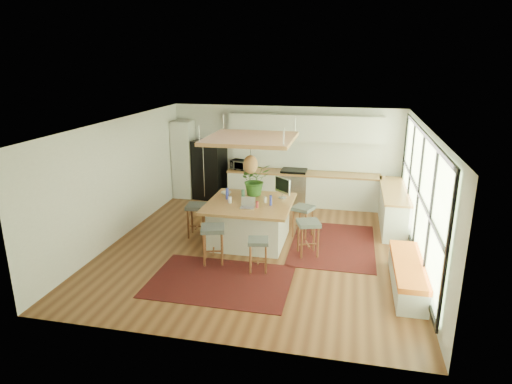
% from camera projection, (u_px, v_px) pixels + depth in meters
% --- Properties ---
extents(floor, '(7.00, 7.00, 0.00)m').
position_uv_depth(floor, '(260.00, 247.00, 9.72)').
color(floor, '#512B17').
rests_on(floor, ground).
extents(ceiling, '(7.00, 7.00, 0.00)m').
position_uv_depth(ceiling, '(260.00, 124.00, 8.93)').
color(ceiling, white).
rests_on(ceiling, ground).
extents(wall_back, '(6.50, 0.00, 6.50)m').
position_uv_depth(wall_back, '(285.00, 154.00, 12.60)').
color(wall_back, silver).
rests_on(wall_back, ground).
extents(wall_front, '(6.50, 0.00, 6.50)m').
position_uv_depth(wall_front, '(208.00, 258.00, 6.05)').
color(wall_front, silver).
rests_on(wall_front, ground).
extents(wall_left, '(0.00, 7.00, 7.00)m').
position_uv_depth(wall_left, '(119.00, 179.00, 9.99)').
color(wall_left, silver).
rests_on(wall_left, ground).
extents(wall_right, '(0.00, 7.00, 7.00)m').
position_uv_depth(wall_right, '(423.00, 198.00, 8.66)').
color(wall_right, silver).
rests_on(wall_right, ground).
extents(window_wall, '(0.10, 6.20, 2.60)m').
position_uv_depth(window_wall, '(421.00, 195.00, 8.65)').
color(window_wall, black).
rests_on(window_wall, wall_right).
extents(pantry, '(0.55, 0.60, 2.25)m').
position_uv_depth(pantry, '(184.00, 159.00, 12.97)').
color(pantry, silver).
rests_on(pantry, floor).
extents(back_counter_base, '(4.20, 0.60, 0.88)m').
position_uv_depth(back_counter_base, '(302.00, 189.00, 12.45)').
color(back_counter_base, silver).
rests_on(back_counter_base, floor).
extents(back_counter_top, '(4.24, 0.64, 0.05)m').
position_uv_depth(back_counter_top, '(303.00, 173.00, 12.32)').
color(back_counter_top, '#905D33').
rests_on(back_counter_top, back_counter_base).
extents(backsplash, '(4.20, 0.02, 0.80)m').
position_uv_depth(backsplash, '(305.00, 155.00, 12.47)').
color(backsplash, white).
rests_on(backsplash, wall_back).
extents(upper_cabinets, '(4.20, 0.34, 0.70)m').
position_uv_depth(upper_cabinets, '(305.00, 128.00, 12.09)').
color(upper_cabinets, silver).
rests_on(upper_cabinets, wall_back).
extents(range, '(0.76, 0.62, 1.00)m').
position_uv_depth(range, '(294.00, 187.00, 12.48)').
color(range, '#A5A5AA').
rests_on(range, floor).
extents(right_counter_base, '(0.60, 2.50, 0.88)m').
position_uv_depth(right_counter_base, '(393.00, 208.00, 10.86)').
color(right_counter_base, silver).
rests_on(right_counter_base, floor).
extents(right_counter_top, '(0.64, 2.54, 0.05)m').
position_uv_depth(right_counter_top, '(395.00, 190.00, 10.73)').
color(right_counter_top, '#905D33').
rests_on(right_counter_top, right_counter_base).
extents(window_bench, '(0.52, 2.00, 0.50)m').
position_uv_depth(window_bench, '(407.00, 275.00, 7.92)').
color(window_bench, silver).
rests_on(window_bench, floor).
extents(ceiling_panel, '(1.86, 1.86, 0.80)m').
position_uv_depth(ceiling_panel, '(250.00, 151.00, 9.56)').
color(ceiling_panel, '#905D33').
rests_on(ceiling_panel, ceiling).
extents(rug_near, '(2.60, 1.80, 0.01)m').
position_uv_depth(rug_near, '(220.00, 281.00, 8.22)').
color(rug_near, black).
rests_on(rug_near, floor).
extents(rug_right, '(1.80, 2.60, 0.01)m').
position_uv_depth(rug_right, '(333.00, 244.00, 9.84)').
color(rug_right, black).
rests_on(rug_right, floor).
extents(fridge, '(0.95, 0.80, 1.71)m').
position_uv_depth(fridge, '(210.00, 167.00, 12.87)').
color(fridge, black).
rests_on(fridge, floor).
extents(island, '(1.85, 1.85, 0.93)m').
position_uv_depth(island, '(250.00, 222.00, 9.88)').
color(island, '#905D33').
rests_on(island, floor).
extents(stool_near_left, '(0.57, 0.57, 0.78)m').
position_uv_depth(stool_near_left, '(213.00, 246.00, 8.89)').
color(stool_near_left, '#3F4546').
rests_on(stool_near_left, floor).
extents(stool_near_right, '(0.46, 0.46, 0.66)m').
position_uv_depth(stool_near_right, '(258.00, 254.00, 8.54)').
color(stool_near_right, '#3F4546').
rests_on(stool_near_right, floor).
extents(stool_right_front, '(0.57, 0.57, 0.75)m').
position_uv_depth(stool_right_front, '(308.00, 239.00, 9.24)').
color(stool_right_front, '#3F4546').
rests_on(stool_right_front, floor).
extents(stool_right_back, '(0.56, 0.56, 0.73)m').
position_uv_depth(stool_right_back, '(303.00, 222.00, 10.21)').
color(stool_right_back, '#3F4546').
rests_on(stool_right_back, floor).
extents(stool_left_side, '(0.50, 0.50, 0.77)m').
position_uv_depth(stool_left_side, '(197.00, 222.00, 10.22)').
color(stool_left_side, '#3F4546').
rests_on(stool_left_side, floor).
extents(laptop, '(0.31, 0.33, 0.23)m').
position_uv_depth(laptop, '(247.00, 203.00, 9.34)').
color(laptop, '#A5A5AA').
rests_on(laptop, island).
extents(monitor, '(0.51, 0.49, 0.48)m').
position_uv_depth(monitor, '(283.00, 187.00, 9.96)').
color(monitor, '#A5A5AA').
rests_on(monitor, island).
extents(microwave, '(0.54, 0.39, 0.33)m').
position_uv_depth(microwave, '(240.00, 164.00, 12.61)').
color(microwave, '#A5A5AA').
rests_on(microwave, back_counter_top).
extents(island_plant, '(0.97, 0.99, 0.58)m').
position_uv_depth(island_plant, '(255.00, 183.00, 10.19)').
color(island_plant, '#1E4C19').
rests_on(island_plant, island).
extents(island_bowl, '(0.28, 0.28, 0.06)m').
position_uv_depth(island_bowl, '(226.00, 193.00, 10.31)').
color(island_bowl, white).
rests_on(island_bowl, island).
extents(island_bottle_0, '(0.07, 0.07, 0.19)m').
position_uv_depth(island_bottle_0, '(227.00, 195.00, 9.92)').
color(island_bottle_0, '#2F3ABF').
rests_on(island_bottle_0, island).
extents(island_bottle_1, '(0.07, 0.07, 0.19)m').
position_uv_depth(island_bottle_1, '(230.00, 199.00, 9.66)').
color(island_bottle_1, white).
rests_on(island_bottle_1, island).
extents(island_bottle_2, '(0.07, 0.07, 0.19)m').
position_uv_depth(island_bottle_2, '(258.00, 203.00, 9.39)').
color(island_bottle_2, '#973237').
rests_on(island_bottle_2, island).
extents(island_bottle_3, '(0.07, 0.07, 0.19)m').
position_uv_depth(island_bottle_3, '(266.00, 199.00, 9.69)').
color(island_bottle_3, white).
rests_on(island_bottle_3, island).
extents(island_bottle_4, '(0.07, 0.07, 0.19)m').
position_uv_depth(island_bottle_4, '(244.00, 194.00, 9.99)').
color(island_bottle_4, '#4D8165').
rests_on(island_bottle_4, island).
extents(island_bottle_5, '(0.07, 0.07, 0.19)m').
position_uv_depth(island_bottle_5, '(271.00, 201.00, 9.52)').
color(island_bottle_5, '#2F3ABF').
rests_on(island_bottle_5, island).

